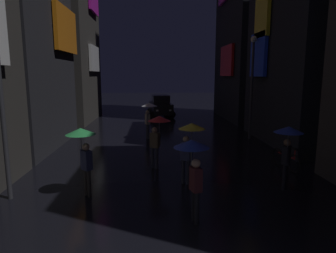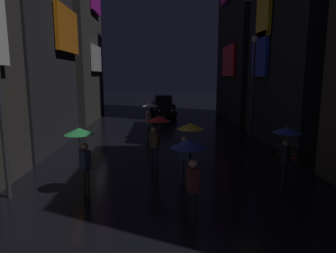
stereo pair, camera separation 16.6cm
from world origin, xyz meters
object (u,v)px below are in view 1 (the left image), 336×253
Objects in this scene: pedestrian_midstreet_left_red at (158,127)px; pedestrian_near_crossing_blue at (288,140)px; pedestrian_foreground_left_green at (83,143)px; bicycle_parked_at_storefront at (286,159)px; pedestrian_far_right_blue at (193,158)px; car_distant at (161,106)px; pedestrian_foreground_right_yellow at (190,136)px; streetlamp_right_far at (252,76)px; pedestrian_midstreet_centre_clear at (149,111)px.

pedestrian_near_crossing_blue is at bearing -32.22° from pedestrian_midstreet_left_red.
pedestrian_foreground_left_green reaches higher than bicycle_parked_at_storefront.
car_distant is at bearing 90.69° from pedestrian_far_right_blue.
pedestrian_foreground_right_yellow and pedestrian_midstreet_left_red have the same top height.
streetlamp_right_far reaches higher than pedestrian_midstreet_left_red.
pedestrian_foreground_right_yellow is at bearing -88.35° from car_distant.
pedestrian_midstreet_left_red is at bearing 100.05° from pedestrian_far_right_blue.
pedestrian_foreground_left_green is (-1.91, -8.26, 0.00)m from pedestrian_midstreet_centre_clear.
bicycle_parked_at_storefront is 0.31× the size of streetlamp_right_far.
pedestrian_foreground_right_yellow reaches higher than bicycle_parked_at_storefront.
car_distant is at bearing 91.65° from pedestrian_foreground_right_yellow.
bicycle_parked_at_storefront is 0.42× the size of car_distant.
pedestrian_foreground_right_yellow and pedestrian_midstreet_centre_clear have the same top height.
pedestrian_near_crossing_blue is 0.50× the size of car_distant.
pedestrian_midstreet_left_red is 1.00× the size of pedestrian_foreground_left_green.
pedestrian_midstreet_centre_clear is (-4.46, 8.20, 0.00)m from pedestrian_near_crossing_blue.
streetlamp_right_far is (0.40, 5.69, 3.23)m from bicycle_parked_at_storefront.
pedestrian_midstreet_centre_clear is at bearing 96.79° from pedestrian_far_right_blue.
bicycle_parked_at_storefront is 16.29m from car_distant.
pedestrian_far_right_blue is 1.18× the size of bicycle_parked_at_storefront.
pedestrian_foreground_left_green is at bearing -162.68° from bicycle_parked_at_storefront.
car_distant is (-3.50, 17.89, -0.74)m from pedestrian_near_crossing_blue.
pedestrian_far_right_blue is 4.50m from pedestrian_midstreet_left_red.
car_distant is at bearing 80.92° from pedestrian_foreground_left_green.
pedestrian_midstreet_centre_clear is at bearing 132.74° from bicycle_parked_at_storefront.
pedestrian_near_crossing_blue is 1.00× the size of pedestrian_midstreet_left_red.
pedestrian_foreground_left_green is (-3.36, -0.80, 0.00)m from pedestrian_foreground_right_yellow.
pedestrian_midstreet_centre_clear is 1.00× the size of pedestrian_foreground_left_green.
bicycle_parked_at_storefront is (7.40, 2.31, -1.28)m from pedestrian_foreground_left_green.
pedestrian_foreground_left_green is (-6.37, -0.06, 0.00)m from pedestrian_near_crossing_blue.
pedestrian_foreground_right_yellow is 2.08m from pedestrian_midstreet_left_red.
car_distant is (-0.24, 19.77, -0.74)m from pedestrian_far_right_blue.
streetlamp_right_far is at bearing 79.79° from pedestrian_near_crossing_blue.
bicycle_parked_at_storefront is (1.03, 2.25, -1.28)m from pedestrian_near_crossing_blue.
streetlamp_right_far is (7.80, 8.00, 1.95)m from pedestrian_foreground_left_green.
car_distant is (0.55, 15.34, -0.74)m from pedestrian_midstreet_left_red.
pedestrian_near_crossing_blue reaches higher than car_distant.
bicycle_parked_at_storefront is at bearing -73.83° from car_distant.
pedestrian_foreground_left_green is at bearing -99.08° from car_distant.
pedestrian_midstreet_left_red reaches higher than bicycle_parked_at_storefront.
pedestrian_foreground_right_yellow is at bearing 166.05° from pedestrian_near_crossing_blue.
pedestrian_near_crossing_blue is 8.30m from streetlamp_right_far.
pedestrian_foreground_right_yellow is 17.17m from car_distant.
pedestrian_foreground_right_yellow and pedestrian_foreground_left_green have the same top height.
pedestrian_foreground_right_yellow is 1.18× the size of bicycle_parked_at_storefront.
pedestrian_midstreet_left_red is (-0.78, 4.43, 0.00)m from pedestrian_far_right_blue.
pedestrian_midstreet_left_red is at bearing 176.61° from bicycle_parked_at_storefront.
pedestrian_foreground_right_yellow is 1.00× the size of pedestrian_foreground_left_green.
bicycle_parked_at_storefront is at bearing 65.36° from pedestrian_near_crossing_blue.
pedestrian_midstreet_centre_clear is 0.50× the size of car_distant.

